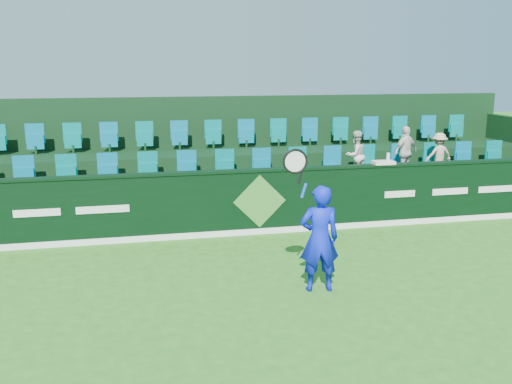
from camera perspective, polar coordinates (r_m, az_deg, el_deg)
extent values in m
plane|color=#266C19|center=(8.30, 6.43, -11.88)|extent=(60.00, 60.00, 0.00)
cube|color=black|center=(11.74, 0.24, -1.05)|extent=(16.00, 0.20, 1.30)
cube|color=black|center=(11.60, 0.25, 2.19)|extent=(16.00, 0.24, 0.05)
cube|color=white|center=(11.79, 0.36, -3.96)|extent=(16.00, 0.02, 0.12)
cube|color=#3D7F2E|center=(11.62, 0.37, -0.94)|extent=(1.10, 0.02, 1.10)
cube|color=white|center=(11.49, -21.05, -1.96)|extent=(0.85, 0.01, 0.14)
cube|color=white|center=(11.36, -15.07, -1.70)|extent=(1.00, 0.01, 0.14)
cube|color=white|center=(12.65, 14.19, -0.20)|extent=(0.70, 0.01, 0.14)
cube|color=white|center=(13.23, 18.85, 0.06)|extent=(0.85, 0.01, 0.14)
cube|color=white|center=(13.88, 23.09, 0.29)|extent=(1.00, 0.01, 0.14)
cube|color=black|center=(12.84, -0.83, -0.99)|extent=(16.00, 2.00, 0.80)
cube|color=black|center=(14.61, -2.33, 1.68)|extent=(16.00, 1.80, 1.30)
cube|color=black|center=(15.48, -3.01, 4.74)|extent=(16.00, 0.20, 2.60)
cube|color=#046484|center=(13.08, -1.19, 2.39)|extent=(13.50, 0.50, 0.60)
cube|color=#046484|center=(14.75, -2.57, 5.53)|extent=(13.50, 0.50, 0.60)
imported|color=#0C1CD1|center=(8.78, 6.36, -4.65)|extent=(0.65, 0.46, 1.67)
cylinder|color=#143FBF|center=(8.40, 4.81, 0.14)|extent=(0.11, 0.04, 0.22)
cylinder|color=black|center=(8.34, 4.44, 1.47)|extent=(0.09, 0.03, 0.20)
torus|color=black|center=(8.27, 3.94, 3.07)|extent=(0.47, 0.04, 0.47)
cylinder|color=silver|center=(8.27, 3.94, 3.07)|extent=(0.39, 0.01, 0.39)
imported|color=beige|center=(13.41, 9.93, 3.63)|extent=(0.66, 0.59, 1.14)
imported|color=silver|center=(13.92, 14.72, 3.90)|extent=(0.77, 0.55, 1.22)
imported|color=tan|center=(14.35, 17.80, 3.59)|extent=(0.68, 0.41, 1.04)
cube|color=silver|center=(12.46, 12.61, 2.90)|extent=(0.45, 0.29, 0.07)
cylinder|color=silver|center=(12.50, 13.07, 3.30)|extent=(0.08, 0.08, 0.24)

